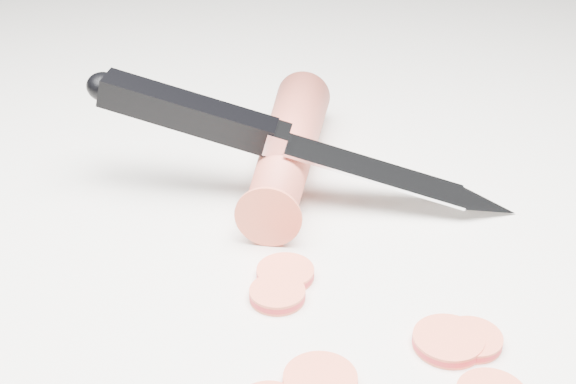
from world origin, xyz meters
name	(u,v)px	position (x,y,z in m)	size (l,w,h in m)	color
ground	(320,274)	(0.00, 0.00, 0.00)	(2.40, 2.40, 0.00)	silver
carrot	(288,148)	(0.03, 0.11, 0.02)	(0.04, 0.04, 0.18)	#C84938
carrot_slice_0	(320,381)	(-0.04, -0.08, 0.00)	(0.04, 0.04, 0.01)	#E9583C
carrot_slice_2	(277,294)	(-0.03, -0.01, 0.00)	(0.03, 0.03, 0.01)	#E9583C
carrot_slice_4	(472,339)	(0.05, -0.08, 0.00)	(0.03, 0.03, 0.01)	#E9583C
carrot_slice_5	(285,273)	(-0.02, 0.00, 0.00)	(0.03, 0.03, 0.01)	#E9583C
carrot_slice_6	(448,341)	(0.04, -0.08, 0.00)	(0.04, 0.04, 0.01)	#E9583C
kitchen_knife	(302,141)	(0.02, 0.08, 0.04)	(0.26, 0.16, 0.08)	silver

